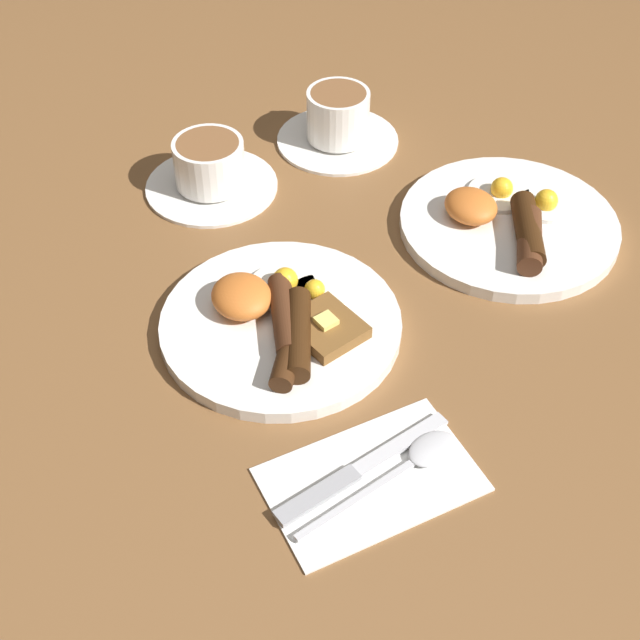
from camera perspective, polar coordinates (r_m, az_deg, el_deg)
name	(u,v)px	position (r m, az deg, el deg)	size (l,w,h in m)	color
ground_plane	(281,329)	(0.96, -2.51, -0.61)	(3.00, 3.00, 0.00)	brown
breakfast_plate_near	(281,321)	(0.94, -2.50, -0.05)	(0.26, 0.26, 0.05)	white
breakfast_plate_far	(509,222)	(1.09, 11.98, 6.14)	(0.26, 0.26, 0.05)	white
teacup_near	(210,169)	(1.14, -7.04, 9.55)	(0.17, 0.17, 0.07)	white
teacup_far	(338,122)	(1.22, 1.13, 12.57)	(0.16, 0.16, 0.07)	white
napkin	(371,479)	(0.83, 3.28, -10.11)	(0.12, 0.19, 0.01)	white
knife	(355,472)	(0.83, 2.23, -9.72)	(0.04, 0.19, 0.01)	silver
spoon	(418,459)	(0.84, 6.28, -8.81)	(0.05, 0.18, 0.01)	silver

